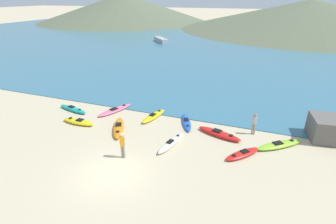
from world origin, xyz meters
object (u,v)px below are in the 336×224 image
(kayak_on_sand_1, at_px, (79,122))
(person_near_waterline, at_px, (254,123))
(kayak_on_sand_5, at_px, (73,109))
(kayak_on_sand_9, at_px, (154,116))
(shoreline_rock, at_px, (327,129))
(kayak_on_sand_6, at_px, (280,145))
(kayak_on_sand_2, at_px, (119,128))
(kayak_on_sand_4, at_px, (186,122))
(moored_boat_2, at_px, (161,40))
(kayak_on_sand_3, at_px, (115,110))
(kayak_on_sand_8, at_px, (219,134))
(kayak_on_sand_7, at_px, (171,143))
(kayak_on_sand_0, at_px, (243,154))
(moored_boat_1, at_px, (303,37))
(person_near_foreground, at_px, (122,144))

(kayak_on_sand_1, bearing_deg, person_near_waterline, 13.50)
(kayak_on_sand_1, relative_size, kayak_on_sand_5, 0.86)
(kayak_on_sand_9, bearing_deg, shoreline_rock, 5.18)
(kayak_on_sand_1, relative_size, kayak_on_sand_6, 0.90)
(kayak_on_sand_2, bearing_deg, kayak_on_sand_4, 31.75)
(person_near_waterline, distance_m, moored_boat_2, 40.01)
(shoreline_rock, bearing_deg, moored_boat_2, 127.76)
(kayak_on_sand_2, bearing_deg, kayak_on_sand_1, -175.93)
(kayak_on_sand_3, xyz_separation_m, kayak_on_sand_6, (12.97, -1.17, 0.03))
(kayak_on_sand_3, bearing_deg, kayak_on_sand_6, -5.18)
(kayak_on_sand_5, distance_m, kayak_on_sand_8, 12.44)
(kayak_on_sand_5, height_order, kayak_on_sand_7, kayak_on_sand_7)
(kayak_on_sand_6, bearing_deg, kayak_on_sand_0, -137.99)
(kayak_on_sand_0, bearing_deg, moored_boat_1, 82.15)
(kayak_on_sand_6, height_order, kayak_on_sand_8, kayak_on_sand_8)
(kayak_on_sand_5, relative_size, kayak_on_sand_6, 1.05)
(moored_boat_1, relative_size, shoreline_rock, 1.85)
(person_near_foreground, bearing_deg, kayak_on_sand_0, 22.27)
(kayak_on_sand_7, bearing_deg, kayak_on_sand_2, 171.05)
(kayak_on_sand_1, distance_m, shoreline_rock, 17.77)
(kayak_on_sand_1, height_order, person_near_foreground, person_near_foreground)
(kayak_on_sand_4, xyz_separation_m, person_near_waterline, (4.89, 0.09, 0.78))
(kayak_on_sand_4, bearing_deg, kayak_on_sand_7, -89.82)
(kayak_on_sand_5, distance_m, person_near_waterline, 14.71)
(kayak_on_sand_9, relative_size, moored_boat_1, 0.70)
(kayak_on_sand_3, bearing_deg, kayak_on_sand_4, -0.93)
(moored_boat_1, bearing_deg, shoreline_rock, -92.68)
(kayak_on_sand_9, bearing_deg, moored_boat_1, 73.78)
(shoreline_rock, bearing_deg, kayak_on_sand_4, -173.12)
(kayak_on_sand_2, bearing_deg, person_near_foreground, -55.07)
(kayak_on_sand_0, distance_m, moored_boat_2, 42.48)
(moored_boat_1, height_order, moored_boat_2, moored_boat_2)
(kayak_on_sand_0, relative_size, person_near_waterline, 1.56)
(person_near_foreground, xyz_separation_m, moored_boat_2, (-13.80, 39.94, -0.48))
(person_near_foreground, xyz_separation_m, person_near_waterline, (7.12, 5.83, -0.06))
(kayak_on_sand_2, xyz_separation_m, kayak_on_sand_7, (4.37, -0.69, 0.01))
(kayak_on_sand_5, xyz_separation_m, kayak_on_sand_9, (7.00, 1.13, 0.00))
(kayak_on_sand_3, distance_m, kayak_on_sand_4, 6.33)
(kayak_on_sand_2, bearing_deg, kayak_on_sand_9, 59.57)
(person_near_waterline, bearing_deg, kayak_on_sand_1, -166.50)
(kayak_on_sand_7, bearing_deg, moored_boat_1, 77.55)
(kayak_on_sand_0, bearing_deg, kayak_on_sand_3, 164.17)
(kayak_on_sand_2, relative_size, person_near_waterline, 2.05)
(person_near_waterline, bearing_deg, kayak_on_sand_5, -175.37)
(kayak_on_sand_3, relative_size, kayak_on_sand_7, 1.17)
(kayak_on_sand_0, xyz_separation_m, person_near_foreground, (-6.75, -2.76, 0.84))
(kayak_on_sand_1, bearing_deg, kayak_on_sand_6, 7.40)
(kayak_on_sand_9, bearing_deg, person_near_foreground, -84.84)
(person_near_waterline, bearing_deg, shoreline_rock, 12.79)
(kayak_on_sand_1, height_order, kayak_on_sand_8, kayak_on_sand_8)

